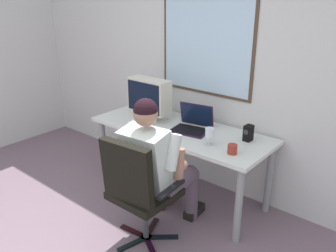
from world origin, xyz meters
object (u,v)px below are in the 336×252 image
Objects in this scene: person_seated at (157,164)px; wine_glass at (210,134)px; desk_speaker at (248,133)px; office_chair at (137,187)px; crt_monitor at (149,97)px; desk at (180,137)px; coffee_mug at (232,149)px; laptop at (193,123)px.

wine_glass is at bearing 63.32° from person_seated.
desk_speaker is at bearing 59.72° from person_seated.
crt_monitor is at bearing 126.95° from office_chair.
desk is 22.60× the size of coffee_mug.
wine_glass is (0.44, -0.15, 0.20)m from desk.
crt_monitor is 2.89× the size of wine_glass.
laptop reaches higher than desk_speaker.
wine_glass is (0.22, 0.44, 0.19)m from person_seated.
desk is at bearing 160.92° from wine_glass.
laptop reaches higher than coffee_mug.
coffee_mug is (0.24, -0.02, -0.07)m from wine_glass.
office_chair is at bearing -53.05° from crt_monitor.
desk_speaker is at bearing 54.89° from wine_glass.
laptop is 4.84× the size of coffee_mug.
coffee_mug is (0.03, -0.33, -0.03)m from desk_speaker.
laptop is at bearing 24.15° from desk.
office_chair is 6.68× the size of desk_speaker.
person_seated is 7.89× the size of wine_glass.
person_seated is at bearing -138.02° from coffee_mug.
coffee_mug is (0.69, -0.18, 0.13)m from desk.
desk_speaker is (0.66, 0.15, 0.16)m from desk.
wine_glass is (0.84, -0.15, -0.14)m from crt_monitor.
person_seated is 0.88m from desk_speaker.
desk is 0.69m from desk_speaker.
laptop is 0.39m from wine_glass.
wine_glass reaches higher than desk_speaker.
laptop is at bearing 147.74° from wine_glass.
office_chair is 0.78× the size of person_seated.
office_chair reaches higher than desk.
person_seated is 2.73× the size of crt_monitor.
laptop reaches higher than desk.
coffee_mug is (1.09, -0.18, -0.20)m from crt_monitor.
office_chair is at bearing -123.26° from coffee_mug.
office_chair is at bearing -85.48° from person_seated.
laptop is at bearing 99.16° from person_seated.
wine_glass is at bearing -10.22° from crt_monitor.
crt_monitor is 5.67× the size of coffee_mug.
desk is at bearing 0.22° from crt_monitor.
desk_speaker is (1.06, 0.15, -0.17)m from crt_monitor.
desk is 0.64m from person_seated.
wine_glass is (0.20, 0.70, 0.28)m from office_chair.
laptop is at bearing 5.99° from crt_monitor.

